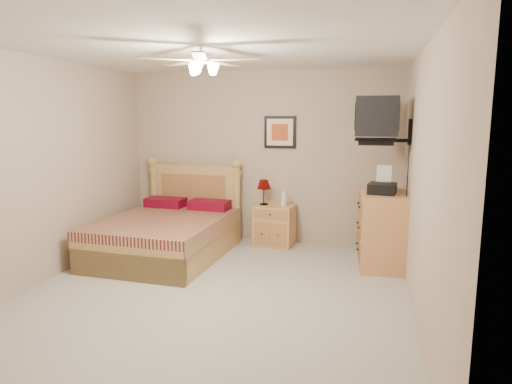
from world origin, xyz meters
TOP-DOWN VIEW (x-y plane):
  - floor at (0.00, 0.00)m, footprint 4.50×4.50m
  - ceiling at (0.00, 0.00)m, footprint 4.00×4.50m
  - wall_back at (0.00, 2.25)m, footprint 4.00×0.04m
  - wall_front at (0.00, -2.25)m, footprint 4.00×0.04m
  - wall_left at (-2.00, 0.00)m, footprint 0.04×4.50m
  - wall_right at (2.00, 0.00)m, footprint 0.04×4.50m
  - bed at (-1.06, 1.12)m, footprint 1.56×1.99m
  - nightstand at (0.24, 2.00)m, footprint 0.58×0.45m
  - table_lamp at (0.08, 2.02)m, footprint 0.23×0.23m
  - lotion_bottle at (0.39, 1.97)m, footprint 0.13×0.13m
  - framed_picture at (0.27, 2.23)m, footprint 0.46×0.04m
  - dresser at (1.73, 1.40)m, footprint 0.60×0.82m
  - fax_machine at (1.70, 1.32)m, footprint 0.36×0.38m
  - magazine_lower at (1.65, 1.64)m, footprint 0.20×0.26m
  - magazine_upper at (1.65, 1.65)m, footprint 0.21×0.28m
  - wall_tv at (1.75, 1.34)m, footprint 0.56×0.46m
  - ceiling_fan at (0.00, -0.20)m, footprint 1.14×1.14m

SIDE VIEW (x-z plane):
  - floor at x=0.00m, z-range 0.00..0.00m
  - nightstand at x=0.24m, z-range 0.00..0.59m
  - dresser at x=1.73m, z-range 0.00..0.93m
  - bed at x=-1.06m, z-range 0.00..1.25m
  - lotion_bottle at x=0.39m, z-range 0.59..0.84m
  - table_lamp at x=0.08m, z-range 0.59..0.95m
  - magazine_lower at x=1.65m, z-range 0.93..0.95m
  - magazine_upper at x=1.65m, z-range 0.95..0.98m
  - fax_machine at x=1.70m, z-range 0.93..1.27m
  - wall_back at x=0.00m, z-range 0.00..2.50m
  - wall_front at x=0.00m, z-range 0.00..2.50m
  - wall_left at x=-2.00m, z-range 0.00..2.50m
  - wall_right at x=2.00m, z-range 0.00..2.50m
  - framed_picture at x=0.27m, z-range 1.39..1.85m
  - wall_tv at x=1.75m, z-range 1.52..2.10m
  - ceiling_fan at x=0.00m, z-range 2.22..2.50m
  - ceiling at x=0.00m, z-range 2.48..2.52m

